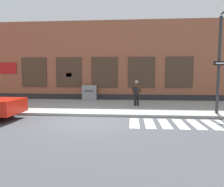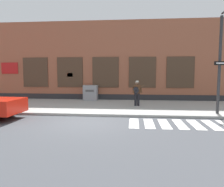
# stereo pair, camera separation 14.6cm
# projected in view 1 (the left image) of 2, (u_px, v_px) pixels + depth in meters

# --- Properties ---
(ground_plane) EXTENTS (160.00, 160.00, 0.00)m
(ground_plane) POSITION_uv_depth(u_px,v_px,m) (86.00, 122.00, 9.99)
(ground_plane) COLOR #424449
(sidewalk) EXTENTS (28.00, 5.94, 0.13)m
(sidewalk) POSITION_uv_depth(u_px,v_px,m) (99.00, 106.00, 14.18)
(sidewalk) COLOR #9E9E99
(sidewalk) RESTS_ON ground
(building_backdrop) EXTENTS (28.00, 4.06, 6.21)m
(building_backdrop) POSITION_uv_depth(u_px,v_px,m) (107.00, 62.00, 18.80)
(building_backdrop) COLOR #99563D
(building_backdrop) RESTS_ON ground
(crosswalk) EXTENTS (5.78, 1.90, 0.01)m
(crosswalk) POSITION_uv_depth(u_px,v_px,m) (196.00, 124.00, 9.53)
(crosswalk) COLOR silver
(crosswalk) RESTS_ON ground
(busker) EXTENTS (0.72, 0.55, 1.61)m
(busker) POSITION_uv_depth(u_px,v_px,m) (136.00, 92.00, 13.83)
(busker) COLOR black
(busker) RESTS_ON sidewalk
(utility_box) EXTENTS (1.06, 0.70, 1.15)m
(utility_box) POSITION_uv_depth(u_px,v_px,m) (90.00, 93.00, 16.71)
(utility_box) COLOR gray
(utility_box) RESTS_ON sidewalk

